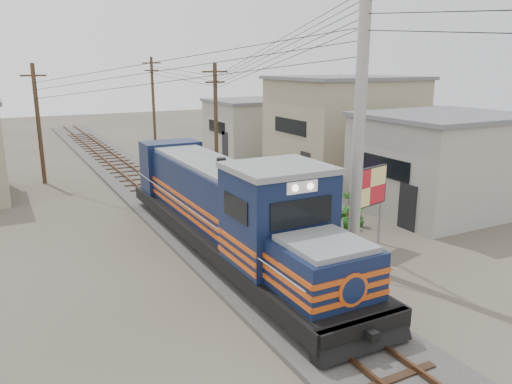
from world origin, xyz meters
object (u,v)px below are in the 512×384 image
market_umbrella (314,170)px  billboard (369,189)px  locomotive (229,210)px  vendor (325,187)px

market_umbrella → billboard: bearing=-102.0°
billboard → market_umbrella: size_ratio=1.41×
locomotive → market_umbrella: bearing=29.6°
billboard → vendor: size_ratio=1.78×
locomotive → billboard: (4.98, -1.91, 0.64)m
market_umbrella → vendor: market_umbrella is taller
vendor → locomotive: bearing=-8.3°
market_umbrella → vendor: (1.02, 0.47, -1.09)m
locomotive → vendor: locomotive is taller
locomotive → market_umbrella: locomotive is taller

